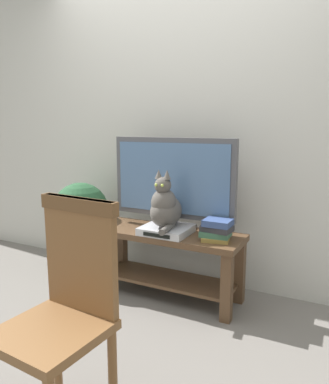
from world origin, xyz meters
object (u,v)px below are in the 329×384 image
(tv, at_px, (173,181))
(wooden_chair, at_px, (65,301))
(media_box, at_px, (166,230))
(cat, at_px, (165,207))
(potted_plant, at_px, (81,218))
(tv_stand, at_px, (168,252))
(book_stack, at_px, (217,230))

(tv, height_order, wooden_chair, tv)
(media_box, bearing_deg, cat, -85.75)
(media_box, distance_m, cat, 0.18)
(tv, relative_size, potted_plant, 1.18)
(media_box, height_order, wooden_chair, wooden_chair)
(tv_stand, bearing_deg, tv, 89.98)
(book_stack, xyz_separation_m, potted_plant, (-1.20, 0.04, -0.06))
(tv_stand, distance_m, wooden_chair, 1.30)
(tv, distance_m, cat, 0.23)
(tv_stand, height_order, wooden_chair, wooden_chair)
(tv, xyz_separation_m, wooden_chair, (0.16, -1.36, -0.31))
(tv, distance_m, media_box, 0.37)
(tv, xyz_separation_m, media_box, (0.02, -0.14, -0.34))
(tv_stand, distance_m, book_stack, 0.46)
(book_stack, bearing_deg, tv, 161.36)
(tv, distance_m, book_stack, 0.51)
(wooden_chair, distance_m, book_stack, 1.25)
(cat, height_order, wooden_chair, wooden_chair)
(book_stack, bearing_deg, media_box, -178.48)
(media_box, height_order, book_stack, book_stack)
(tv, relative_size, book_stack, 4.37)
(tv_stand, relative_size, potted_plant, 1.37)
(media_box, relative_size, potted_plant, 0.42)
(tv, relative_size, cat, 2.30)
(tv_stand, bearing_deg, wooden_chair, -82.77)
(tv, distance_m, potted_plant, 0.89)
(tv, height_order, potted_plant, tv)
(potted_plant, bearing_deg, wooden_chair, -52.62)
(book_stack, bearing_deg, tv_stand, 173.52)
(media_box, bearing_deg, tv_stand, 105.47)
(tv_stand, xyz_separation_m, wooden_chair, (0.16, -1.27, 0.21))
(tv_stand, bearing_deg, book_stack, -6.48)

